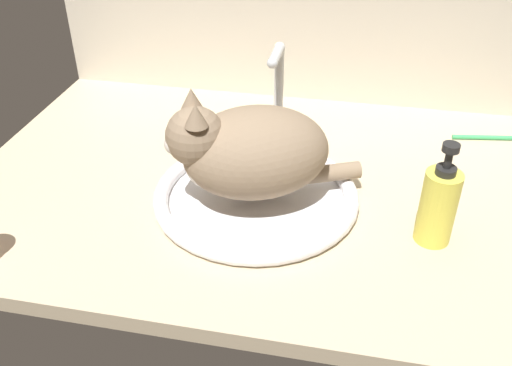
{
  "coord_description": "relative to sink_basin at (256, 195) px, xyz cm",
  "views": [
    {
      "loc": [
        13.16,
        -89.91,
        64.16
      ],
      "look_at": [
        -3.58,
        -6.84,
        7.0
      ],
      "focal_mm": 39.6,
      "sensor_mm": 36.0,
      "label": 1
    }
  ],
  "objects": [
    {
      "name": "cat",
      "position": [
        -1.61,
        -0.69,
        9.82
      ],
      "size": [
        34.44,
        27.96,
        19.47
      ],
      "color": "#8C755B",
      "rests_on": "sink_basin"
    },
    {
      "name": "countertop",
      "position": [
        3.58,
        6.84,
        -2.72
      ],
      "size": [
        121.97,
        77.04,
        3.0
      ],
      "primitive_type": "cube",
      "color": "#CCB793",
      "rests_on": "ground"
    },
    {
      "name": "toothbrush",
      "position": [
        46.73,
        32.81,
        -0.6
      ],
      "size": [
        17.5,
        3.81,
        1.7
      ],
      "color": "#3FB266",
      "rests_on": "countertop"
    },
    {
      "name": "backsplash_wall",
      "position": [
        3.58,
        46.55,
        17.44
      ],
      "size": [
        121.97,
        2.4,
        43.34
      ],
      "primitive_type": "cube",
      "color": "beige",
      "rests_on": "ground"
    },
    {
      "name": "sink_basin",
      "position": [
        0.0,
        0.0,
        0.0
      ],
      "size": [
        37.72,
        37.72,
        2.77
      ],
      "color": "white",
      "rests_on": "countertop"
    },
    {
      "name": "soap_pump_bottle",
      "position": [
        31.17,
        -4.86,
        5.78
      ],
      "size": [
        5.97,
        5.97,
        18.44
      ],
      "color": "#E5DB4C",
      "rests_on": "countertop"
    },
    {
      "name": "faucet",
      "position": [
        0.0,
        23.02,
        7.51
      ],
      "size": [
        18.93,
        11.43,
        21.89
      ],
      "color": "silver",
      "rests_on": "countertop"
    }
  ]
}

